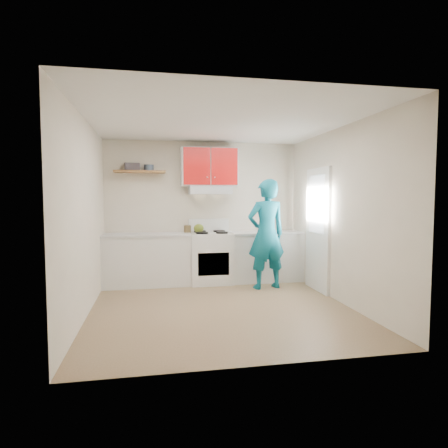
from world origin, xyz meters
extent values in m
plane|color=brown|center=(0.00, 0.00, 0.00)|extent=(3.80, 3.80, 0.00)
cube|color=white|center=(0.00, 0.00, 2.60)|extent=(3.60, 3.80, 0.04)
cube|color=beige|center=(0.00, 1.90, 1.30)|extent=(3.60, 0.04, 2.60)
cube|color=beige|center=(0.00, -1.90, 1.30)|extent=(3.60, 0.04, 2.60)
cube|color=beige|center=(-1.80, 0.00, 1.30)|extent=(0.04, 3.80, 2.60)
cube|color=beige|center=(1.80, 0.00, 1.30)|extent=(0.04, 3.80, 2.60)
cube|color=white|center=(1.78, 0.70, 1.02)|extent=(0.05, 0.85, 2.05)
cube|color=white|center=(1.75, 0.70, 1.45)|extent=(0.01, 0.55, 0.95)
cube|color=silver|center=(-1.04, 1.60, 0.45)|extent=(1.52, 0.60, 0.90)
cube|color=silver|center=(1.14, 1.60, 0.45)|extent=(1.32, 0.60, 0.90)
cube|color=white|center=(0.10, 1.57, 0.46)|extent=(0.76, 0.65, 0.92)
cube|color=silver|center=(0.10, 1.68, 1.70)|extent=(0.76, 0.44, 0.15)
cube|color=red|center=(0.10, 1.73, 2.12)|extent=(1.02, 0.33, 0.70)
cube|color=brown|center=(-1.15, 1.75, 2.02)|extent=(0.90, 0.30, 0.04)
cube|color=#363037|center=(-1.29, 1.76, 2.10)|extent=(0.28, 0.22, 0.13)
cylinder|color=#333D4C|center=(-0.99, 1.72, 2.09)|extent=(0.21, 0.21, 0.11)
ellipsoid|color=olive|center=(-0.11, 1.65, 1.00)|extent=(0.23, 0.23, 0.16)
cylinder|color=brown|center=(-0.31, 1.70, 0.98)|extent=(0.15, 0.15, 0.15)
cube|color=olive|center=(0.96, 1.58, 0.91)|extent=(0.34, 0.29, 0.02)
cube|color=red|center=(1.56, 1.63, 0.90)|extent=(0.37, 0.33, 0.01)
imported|color=#0E697F|center=(0.97, 0.99, 0.94)|extent=(0.74, 0.55, 1.87)
camera|label=1|loc=(-0.93, -5.16, 1.56)|focal=30.19mm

